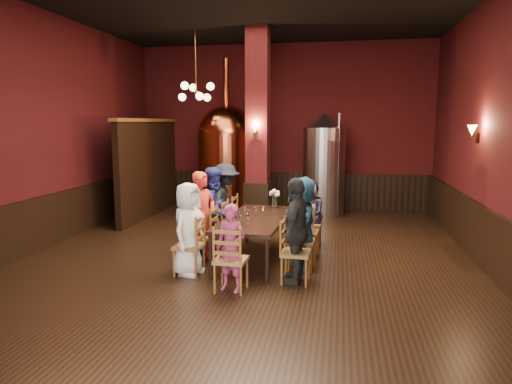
% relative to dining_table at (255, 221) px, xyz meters
% --- Properties ---
extents(room, '(10.00, 10.02, 4.50)m').
position_rel_dining_table_xyz_m(room, '(-0.16, 0.01, 1.56)').
color(room, black).
rests_on(room, ground).
extents(wainscot_right, '(0.08, 9.90, 1.00)m').
position_rel_dining_table_xyz_m(wainscot_right, '(3.80, 0.01, -0.19)').
color(wainscot_right, black).
rests_on(wainscot_right, ground).
extents(wainscot_back, '(7.90, 0.08, 1.00)m').
position_rel_dining_table_xyz_m(wainscot_back, '(-0.16, 4.97, -0.19)').
color(wainscot_back, black).
rests_on(wainscot_back, ground).
extents(wainscot_left, '(0.08, 9.90, 1.00)m').
position_rel_dining_table_xyz_m(wainscot_left, '(-4.12, 0.01, -0.19)').
color(wainscot_left, black).
rests_on(wainscot_left, ground).
extents(column, '(0.58, 0.58, 4.50)m').
position_rel_dining_table_xyz_m(column, '(-0.46, 2.81, 1.56)').
color(column, '#430E12').
rests_on(column, ground).
extents(partition, '(0.22, 3.50, 2.40)m').
position_rel_dining_table_xyz_m(partition, '(-3.36, 3.21, 0.51)').
color(partition, black).
rests_on(partition, ground).
extents(pendant_cluster, '(0.90, 0.90, 1.70)m').
position_rel_dining_table_xyz_m(pendant_cluster, '(-1.96, 2.91, 2.41)').
color(pendant_cluster, '#A57226').
rests_on(pendant_cluster, room).
extents(sconce_wall, '(0.20, 0.20, 0.36)m').
position_rel_dining_table_xyz_m(sconce_wall, '(3.74, 0.81, 1.51)').
color(sconce_wall, black).
rests_on(sconce_wall, room).
extents(sconce_column, '(0.20, 0.20, 0.36)m').
position_rel_dining_table_xyz_m(sconce_column, '(-0.46, 2.51, 1.51)').
color(sconce_column, black).
rests_on(sconce_column, column).
extents(dining_table, '(1.10, 2.44, 0.75)m').
position_rel_dining_table_xyz_m(dining_table, '(0.00, 0.00, 0.00)').
color(dining_table, black).
rests_on(dining_table, ground).
extents(chair_0, '(0.48, 0.48, 0.92)m').
position_rel_dining_table_xyz_m(chair_0, '(-0.89, -0.96, -0.23)').
color(chair_0, '#8E5E24').
rests_on(chair_0, ground).
extents(person_0, '(0.61, 0.80, 1.47)m').
position_rel_dining_table_xyz_m(person_0, '(-0.89, -0.96, 0.05)').
color(person_0, white).
rests_on(person_0, ground).
extents(chair_1, '(0.48, 0.48, 0.92)m').
position_rel_dining_table_xyz_m(chair_1, '(-0.86, -0.29, -0.23)').
color(chair_1, '#8E5E24').
rests_on(chair_1, ground).
extents(person_1, '(0.58, 0.68, 1.57)m').
position_rel_dining_table_xyz_m(person_1, '(-0.86, -0.29, 0.10)').
color(person_1, red).
rests_on(person_1, ground).
extents(chair_2, '(0.48, 0.48, 0.92)m').
position_rel_dining_table_xyz_m(chair_2, '(-0.84, 0.37, -0.23)').
color(chair_2, '#8E5E24').
rests_on(chair_2, ground).
extents(person_2, '(0.50, 0.82, 1.58)m').
position_rel_dining_table_xyz_m(person_2, '(-0.84, 0.37, 0.10)').
color(person_2, navy).
rests_on(person_2, ground).
extents(chair_3, '(0.48, 0.48, 0.92)m').
position_rel_dining_table_xyz_m(chair_3, '(-0.81, 1.04, -0.23)').
color(chair_3, '#8E5E24').
rests_on(chair_3, ground).
extents(person_3, '(0.61, 1.04, 1.59)m').
position_rel_dining_table_xyz_m(person_3, '(-0.81, 1.04, 0.11)').
color(person_3, black).
rests_on(person_3, ground).
extents(chair_4, '(0.48, 0.48, 0.92)m').
position_rel_dining_table_xyz_m(chair_4, '(0.81, -1.04, -0.23)').
color(chair_4, '#8E5E24').
rests_on(chair_4, ground).
extents(person_4, '(0.55, 0.99, 1.59)m').
position_rel_dining_table_xyz_m(person_4, '(0.81, -1.04, 0.11)').
color(person_4, black).
rests_on(person_4, ground).
extents(chair_5, '(0.48, 0.48, 0.92)m').
position_rel_dining_table_xyz_m(chair_5, '(0.84, -0.37, -0.23)').
color(chair_5, '#8E5E24').
rests_on(chair_5, ground).
extents(person_5, '(0.72, 1.48, 1.53)m').
position_rel_dining_table_xyz_m(person_5, '(0.84, -0.37, 0.08)').
color(person_5, teal).
rests_on(person_5, ground).
extents(chair_6, '(0.48, 0.48, 0.92)m').
position_rel_dining_table_xyz_m(chair_6, '(0.86, 0.29, -0.23)').
color(chair_6, '#8E5E24').
rests_on(chair_6, ground).
extents(person_6, '(0.50, 0.70, 1.35)m').
position_rel_dining_table_xyz_m(person_6, '(0.86, 0.29, -0.01)').
color(person_6, silver).
rests_on(person_6, ground).
extents(chair_7, '(0.48, 0.48, 0.92)m').
position_rel_dining_table_xyz_m(chair_7, '(0.89, 0.96, -0.23)').
color(chair_7, '#8E5E24').
rests_on(chair_7, ground).
extents(person_7, '(0.44, 0.68, 1.29)m').
position_rel_dining_table_xyz_m(person_7, '(0.89, 0.96, -0.04)').
color(person_7, '#231E3C').
rests_on(person_7, ground).
extents(chair_8, '(0.48, 0.48, 0.92)m').
position_rel_dining_table_xyz_m(chair_8, '(-0.07, -1.55, -0.23)').
color(chair_8, '#8E5E24').
rests_on(chair_8, ground).
extents(person_8, '(0.53, 0.42, 1.26)m').
position_rel_dining_table_xyz_m(person_8, '(-0.07, -1.55, -0.06)').
color(person_8, '#9C345F').
rests_on(person_8, ground).
extents(copper_kettle, '(1.97, 1.97, 4.00)m').
position_rel_dining_table_xyz_m(copper_kettle, '(-1.50, 3.99, 0.77)').
color(copper_kettle, black).
rests_on(copper_kettle, ground).
extents(steel_vessel, '(1.30, 1.30, 2.61)m').
position_rel_dining_table_xyz_m(steel_vessel, '(1.01, 4.15, 0.62)').
color(steel_vessel, '#B2B2B7').
rests_on(steel_vessel, ground).
extents(rose_vase, '(0.22, 0.22, 0.37)m').
position_rel_dining_table_xyz_m(rose_vase, '(0.20, 0.96, 0.30)').
color(rose_vase, white).
rests_on(rose_vase, dining_table).
extents(wine_glass_0, '(0.07, 0.07, 0.17)m').
position_rel_dining_table_xyz_m(wine_glass_0, '(-0.19, -0.45, 0.15)').
color(wine_glass_0, white).
rests_on(wine_glass_0, dining_table).
extents(wine_glass_1, '(0.07, 0.07, 0.17)m').
position_rel_dining_table_xyz_m(wine_glass_1, '(-0.12, -0.71, 0.15)').
color(wine_glass_1, white).
rests_on(wine_glass_1, dining_table).
extents(wine_glass_2, '(0.07, 0.07, 0.17)m').
position_rel_dining_table_xyz_m(wine_glass_2, '(-0.10, -0.18, 0.15)').
color(wine_glass_2, white).
rests_on(wine_glass_2, dining_table).
extents(wine_glass_3, '(0.07, 0.07, 0.17)m').
position_rel_dining_table_xyz_m(wine_glass_3, '(-0.03, -0.56, 0.15)').
color(wine_glass_3, white).
rests_on(wine_glass_3, dining_table).
extents(wine_glass_4, '(0.07, 0.07, 0.17)m').
position_rel_dining_table_xyz_m(wine_glass_4, '(-0.01, 0.09, 0.15)').
color(wine_glass_4, white).
rests_on(wine_glass_4, dining_table).
extents(wine_glass_5, '(0.07, 0.07, 0.17)m').
position_rel_dining_table_xyz_m(wine_glass_5, '(-0.21, 0.08, 0.15)').
color(wine_glass_5, white).
rests_on(wine_glass_5, dining_table).
extents(wine_glass_6, '(0.07, 0.07, 0.17)m').
position_rel_dining_table_xyz_m(wine_glass_6, '(0.11, 0.14, 0.15)').
color(wine_glass_6, white).
rests_on(wine_glass_6, dining_table).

